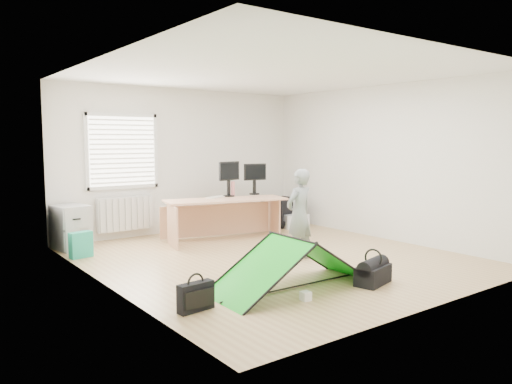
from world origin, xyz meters
TOP-DOWN VIEW (x-y plane):
  - ground at (0.00, 0.00)m, footprint 5.50×5.50m
  - back_wall at (0.00, 2.75)m, footprint 5.00×0.02m
  - window at (-1.20, 2.71)m, footprint 1.20×0.06m
  - radiator at (-1.20, 2.67)m, footprint 1.00×0.12m
  - desk at (0.19, 1.55)m, footprint 2.21×1.16m
  - filing_cabinet at (-2.22, 2.40)m, footprint 0.55×0.67m
  - monitor_left at (0.44, 1.83)m, footprint 0.50×0.21m
  - monitor_right at (1.03, 1.83)m, footprint 0.46×0.18m
  - keyboard at (0.16, 1.81)m, footprint 0.46×0.30m
  - thermos at (0.54, 1.84)m, footprint 0.09×0.09m
  - office_chair at (1.88, 2.04)m, footprint 0.68×0.69m
  - person at (0.24, -0.33)m, footprint 0.53×0.40m
  - kite at (-0.78, -1.36)m, footprint 2.00×0.92m
  - storage_crate at (1.94, 1.72)m, footprint 0.56×0.45m
  - tote_bag at (-2.29, 1.70)m, footprint 0.35×0.19m
  - laptop_bag at (-2.08, -1.36)m, footprint 0.41×0.16m
  - white_box at (-0.95, -1.79)m, footprint 0.11×0.11m
  - duffel_bag at (0.13, -1.81)m, footprint 0.57×0.39m

SIDE VIEW (x-z plane):
  - ground at x=0.00m, z-range 0.00..0.00m
  - white_box at x=-0.95m, z-range 0.00..0.10m
  - duffel_bag at x=0.13m, z-range 0.00..0.23m
  - storage_crate at x=1.94m, z-range 0.00..0.28m
  - laptop_bag at x=-2.08m, z-range 0.00..0.30m
  - tote_bag at x=-2.29m, z-range 0.00..0.39m
  - office_chair at x=1.88m, z-range 0.00..0.59m
  - kite at x=-0.78m, z-range 0.00..0.61m
  - filing_cabinet at x=-2.22m, z-range 0.00..0.71m
  - desk at x=0.19m, z-range 0.00..0.72m
  - radiator at x=-1.20m, z-range 0.15..0.75m
  - person at x=0.24m, z-range 0.00..1.33m
  - keyboard at x=0.16m, z-range 0.72..0.74m
  - thermos at x=0.54m, z-range 0.72..0.99m
  - monitor_right at x=1.03m, z-range 0.72..1.15m
  - monitor_left at x=0.44m, z-range 0.72..1.19m
  - back_wall at x=0.00m, z-range 0.00..2.70m
  - window at x=-1.20m, z-range 0.95..2.15m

